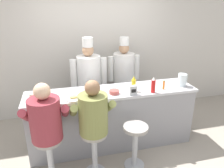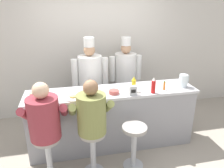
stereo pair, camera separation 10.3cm
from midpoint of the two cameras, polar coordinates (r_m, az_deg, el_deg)
name	(u,v)px [view 2 (the right image)]	position (r m, az deg, el deg)	size (l,w,h in m)	color
ground_plane	(116,154)	(3.61, 1.94, -17.88)	(20.00, 20.00, 0.00)	#9E9384
wall_back	(99,49)	(4.49, -2.87, 9.17)	(10.00, 0.06, 2.70)	beige
diner_counter	(112,118)	(3.57, 0.90, -8.91)	(2.63, 0.58, 0.97)	gray
ketchup_bottle_red	(153,86)	(3.30, 11.65, -0.44)	(0.06, 0.06, 0.25)	red
mustard_bottle_yellow	(134,84)	(3.32, 6.58, -0.11)	(0.07, 0.07, 0.23)	yellow
hot_sauce_bottle_orange	(164,86)	(3.47, 14.33, -0.42)	(0.03, 0.03, 0.14)	orange
water_pitcher_clear	(183,81)	(3.67, 18.90, 0.81)	(0.16, 0.14, 0.20)	silver
breakfast_plate	(73,97)	(3.13, -9.15, -3.49)	(0.26, 0.26, 0.05)	white
cereal_bowl	(114,92)	(3.24, 1.38, -2.09)	(0.15, 0.15, 0.06)	#B24C47
coffee_mug_tan	(34,96)	(3.23, -18.93, -2.88)	(0.15, 0.09, 0.10)	beige
coffee_mug_blue	(42,99)	(3.11, -17.01, -3.69)	(0.14, 0.09, 0.09)	#4C7AB2
napkin_dispenser_chrome	(133,90)	(3.20, 6.36, -1.69)	(0.11, 0.07, 0.14)	silver
diner_seated_maroon	(45,121)	(2.84, -16.18, -9.23)	(0.58, 0.57, 1.40)	#B2B5BA
diner_seated_olive	(91,116)	(2.84, -4.35, -8.47)	(0.57, 0.56, 1.38)	#B2B5BA
empty_stool_round	(134,140)	(3.16, 6.76, -14.37)	(0.34, 0.34, 0.66)	#B2B5BA
cook_in_whites_near	(90,79)	(3.98, -4.92, 1.20)	(0.66, 0.42, 1.68)	#232328
cook_in_whites_far	(125,75)	(4.31, 4.19, 2.43)	(0.64, 0.41, 1.63)	#232328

